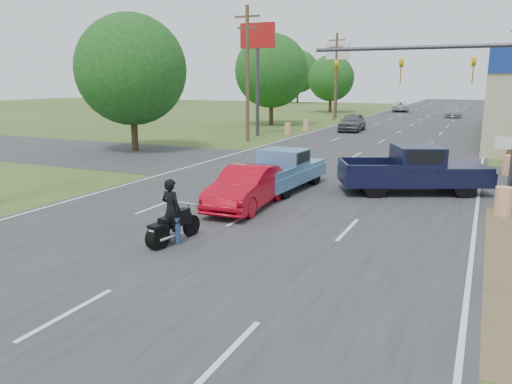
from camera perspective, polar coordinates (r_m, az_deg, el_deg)
The scene contains 26 objects.
ground at distance 10.91m, azimuth -20.73°, elevation -12.98°, with size 200.00×200.00×0.00m, color #365221.
main_road at distance 47.52m, azimuth 16.00°, elevation 6.60°, with size 15.00×180.00×0.02m, color #2D2D30.
cross_road at distance 26.19m, azimuth 8.32°, elevation 2.44°, with size 120.00×10.00×0.02m, color #2D2D30.
utility_pole_5 at distance 38.58m, azimuth -0.99°, elevation 13.70°, with size 2.00×0.28×10.00m.
utility_pole_6 at distance 61.10m, azimuth 9.11°, elevation 13.13°, with size 2.00×0.28×10.00m.
tree_0 at distance 34.17m, azimuth -14.08°, elevation 13.40°, with size 7.14×7.14×8.84m.
tree_1 at distance 52.99m, azimuth 1.77°, elevation 13.67°, with size 7.56×7.56×9.36m.
tree_2 at distance 75.85m, azimuth 8.57°, elevation 12.74°, with size 6.72×6.72×8.32m.
tree_4 at distance 102.78m, azimuth -12.86°, elevation 13.53°, with size 9.24×9.24×11.44m.
tree_6 at distance 108.37m, azimuth 4.81°, elevation 13.56°, with size 8.82×8.82×10.92m.
barrel_0 at distance 19.19m, azimuth 26.40°, elevation -0.96°, with size 0.56×0.56×1.00m, color orange.
barrel_1 at distance 27.57m, azimuth 26.90°, elevation 2.75°, with size 0.56×0.56×1.00m, color orange.
barrel_2 at distance 43.88m, azimuth 3.66°, elevation 7.24°, with size 0.56×0.56×1.00m, color orange.
barrel_3 at distance 47.52m, azimuth 5.76°, elevation 7.61°, with size 0.56×0.56×1.00m, color orange.
pole_sign_left_near at distance 42.70m, azimuth 0.17°, elevation 16.08°, with size 3.00×0.35×9.20m.
pole_sign_left_far at distance 65.26m, azimuth 9.29°, elevation 14.71°, with size 3.00×0.35×9.20m.
lane_sign at distance 20.94m, azimuth 27.22°, elevation 3.90°, with size 1.20×0.08×2.52m.
signal_mast at distance 23.79m, azimuth 21.85°, elevation 12.29°, with size 9.12×0.40×7.00m.
red_convertible at distance 18.16m, azimuth -1.10°, elevation 0.49°, with size 1.60×4.59×1.51m, color #B8081A.
motorcycle at distance 14.40m, azimuth -9.72°, elevation -4.09°, with size 0.72×2.10×1.06m.
rider at distance 14.32m, azimuth -9.64°, elevation -2.42°, with size 0.65×0.43×1.79m, color black.
blue_pickup at distance 21.41m, azimuth 3.18°, elevation 2.64°, with size 2.34×5.32×1.72m.
navy_pickup at distance 21.67m, azimuth 17.91°, elevation 2.50°, with size 6.34×4.53×1.97m.
distant_car_grey at distance 47.33m, azimuth 10.94°, elevation 7.84°, with size 1.97×4.89×1.67m, color #555559.
distant_car_silver at distance 69.38m, azimuth 21.63°, elevation 8.53°, with size 2.00×4.91×1.43m, color #9E9DA2.
distant_car_white at distance 79.47m, azimuth 16.19°, elevation 9.34°, with size 2.48×5.38×1.50m, color silver.
Camera 1 is at (7.26, -6.75, 4.56)m, focal length 35.00 mm.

